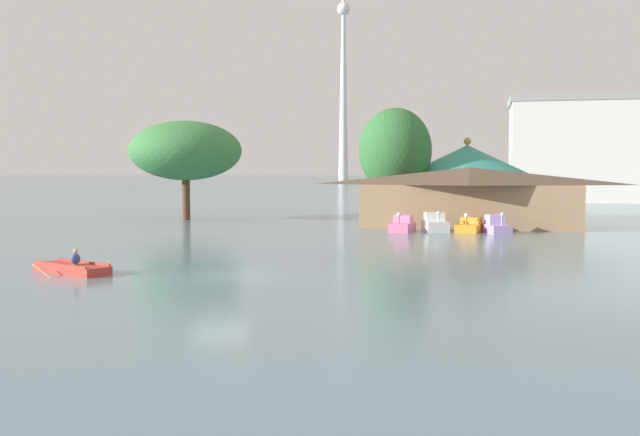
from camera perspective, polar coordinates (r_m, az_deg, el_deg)
ground_plane at (r=31.91m, az=-7.66°, el=-4.50°), size 2000.00×2000.00×0.00m
rowboat_with_rower at (r=34.74m, az=-18.33°, el=-3.64°), size 4.18×3.36×1.24m
pedal_boat_pink at (r=55.89m, az=6.28°, el=-0.54°), size 1.80×2.95×1.51m
pedal_boat_white at (r=56.23m, az=8.73°, el=-0.47°), size 2.25×2.73×1.60m
pedal_boat_orange at (r=56.47m, az=11.35°, el=-0.60°), size 2.23×2.91×1.46m
pedal_boat_lavender at (r=55.70m, az=13.24°, el=-0.60°), size 2.19×3.03×1.59m
boathouse at (r=61.74m, az=11.30°, el=1.67°), size 18.25×8.46×4.81m
green_roof_pavilion at (r=70.57m, az=11.10°, el=3.07°), size 13.30×13.30×7.61m
shoreline_tree_tall_left at (r=70.54m, az=-10.18°, el=5.04°), size 10.34×10.34×9.14m
shoreline_tree_mid at (r=67.60m, az=5.73°, el=5.12°), size 6.52×6.52×10.16m
background_building_block at (r=120.14m, az=22.21°, el=4.86°), size 33.79×14.09×15.55m
distant_broadcast_tower at (r=405.41m, az=1.80°, el=13.39°), size 6.83×6.83×168.19m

